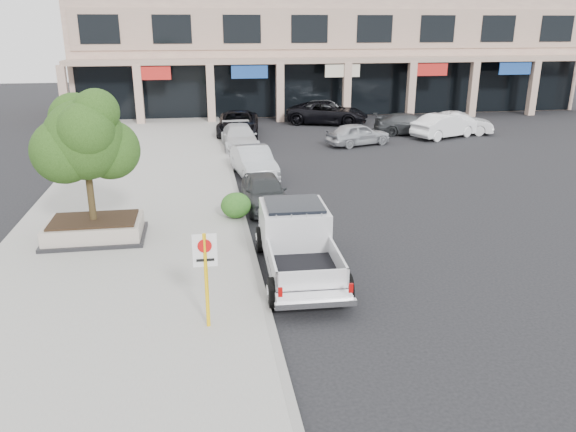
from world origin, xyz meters
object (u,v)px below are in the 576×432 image
object	(u,v)px
pickup_truck	(299,245)
curb_car_a	(265,191)
lot_car_b	(445,126)
planter_tree	(90,139)
curb_car_d	(238,123)
lot_car_a	(358,134)
lot_car_d	(327,113)
planter	(95,229)
lot_car_f	(459,123)
curb_car_b	(254,162)
lot_car_e	(327,110)
curb_car_c	(240,137)
no_parking_sign	(206,268)
lot_car_c	(410,124)

from	to	relation	value
pickup_truck	curb_car_a	bearing A→B (deg)	93.77
pickup_truck	lot_car_b	xyz separation A→B (m)	(12.72, 18.73, -0.16)
planter_tree	curb_car_a	bearing A→B (deg)	24.83
curb_car_d	lot_car_a	distance (m)	8.01
curb_car_d	lot_car_d	world-z (taller)	lot_car_d
planter	planter_tree	world-z (taller)	planter_tree
curb_car_d	lot_car_f	world-z (taller)	curb_car_d
curb_car_b	lot_car_d	size ratio (longest dim) A/B	0.75
curb_car_d	lot_car_e	bearing A→B (deg)	41.07
curb_car_a	planter	bearing A→B (deg)	-156.77
planter_tree	curb_car_c	xyz separation A→B (m)	(5.69, 13.73, -2.73)
planter	lot_car_a	world-z (taller)	lot_car_a
planter_tree	curb_car_b	xyz separation A→B (m)	(5.86, 7.44, -2.70)
no_parking_sign	lot_car_c	world-z (taller)	no_parking_sign
planter_tree	lot_car_d	distance (m)	24.89
pickup_truck	curb_car_b	size ratio (longest dim) A/B	1.34
pickup_truck	curb_car_b	distance (m)	11.05
curb_car_d	lot_car_b	world-z (taller)	curb_car_d
lot_car_e	planter	bearing A→B (deg)	152.39
lot_car_a	lot_car_c	size ratio (longest dim) A/B	0.84
planter	lot_car_a	xyz separation A→B (m)	(12.85, 13.88, 0.19)
planter_tree	lot_car_b	distance (m)	24.24
lot_car_b	lot_car_a	bearing A→B (deg)	79.35
pickup_truck	planter_tree	bearing A→B (deg)	150.85
planter	planter_tree	size ratio (longest dim) A/B	0.80
lot_car_d	lot_car_f	size ratio (longest dim) A/B	1.37
no_parking_sign	curb_car_d	size ratio (longest dim) A/B	0.42
lot_car_c	lot_car_e	world-z (taller)	lot_car_e
planter	lot_car_b	distance (m)	24.29
planter	curb_car_c	xyz separation A→B (m)	(5.82, 13.89, 0.21)
curb_car_b	lot_car_f	world-z (taller)	curb_car_b
lot_car_b	curb_car_a	bearing A→B (deg)	110.16
lot_car_d	pickup_truck	bearing A→B (deg)	-174.21
planter	curb_car_b	distance (m)	9.68
curb_car_b	curb_car_d	size ratio (longest dim) A/B	0.78
lot_car_e	lot_car_f	world-z (taller)	lot_car_e
lot_car_c	lot_car_f	distance (m)	3.29
lot_car_c	planter_tree	bearing A→B (deg)	142.52
no_parking_sign	curb_car_b	distance (m)	14.12
lot_car_d	no_parking_sign	bearing A→B (deg)	-177.83
planter	curb_car_d	size ratio (longest dim) A/B	0.58
lot_car_f	curb_car_a	bearing A→B (deg)	152.38
curb_car_b	curb_car_d	world-z (taller)	curb_car_d
pickup_truck	curb_car_d	xyz separation A→B (m)	(-0.11, 21.59, -0.14)
no_parking_sign	lot_car_e	bearing A→B (deg)	71.93
curb_car_c	lot_car_b	xyz separation A→B (m)	(13.06, 1.39, 0.07)
planter_tree	lot_car_a	bearing A→B (deg)	47.18
lot_car_d	curb_car_b	bearing A→B (deg)	174.64
lot_car_b	curb_car_d	bearing A→B (deg)	53.73
planter_tree	curb_car_a	size ratio (longest dim) A/B	1.03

